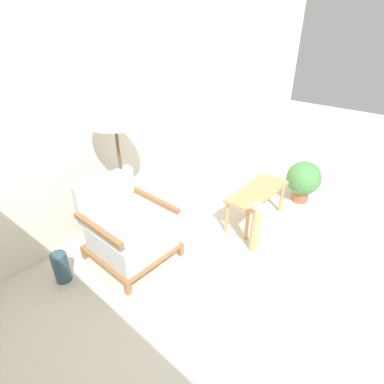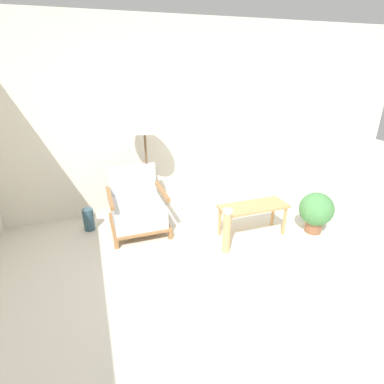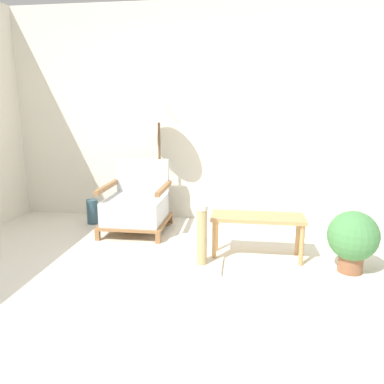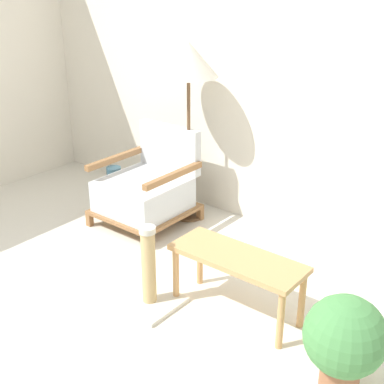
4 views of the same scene
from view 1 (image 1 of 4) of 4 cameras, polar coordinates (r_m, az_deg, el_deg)
ground_plane at (r=3.11m, az=18.08°, el=-15.37°), size 14.00×14.00×0.00m
wall_back at (r=3.56m, az=-10.14°, el=16.61°), size 8.00×0.06×2.70m
armchair at (r=3.08m, az=-12.02°, el=-7.23°), size 0.74×0.76×0.82m
floor_lamp at (r=2.97m, az=-14.68°, el=13.97°), size 0.50×0.50×1.56m
coffee_table at (r=3.59m, az=12.29°, el=-0.54°), size 0.89×0.35×0.43m
vase at (r=3.10m, az=-23.65°, el=-12.99°), size 0.14×0.14×0.31m
potted_plant at (r=4.21m, az=20.43°, el=2.26°), size 0.44×0.44×0.56m
scratching_post at (r=3.20m, az=11.73°, el=-8.66°), size 0.39×0.39×0.59m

